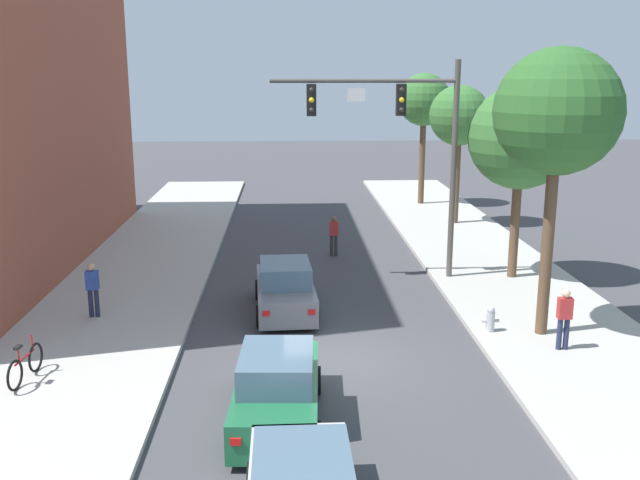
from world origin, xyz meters
name	(u,v)px	position (x,y,z in m)	size (l,w,h in m)	color
ground_plane	(333,362)	(0.00, 0.00, 0.00)	(120.00, 120.00, 0.00)	#424247
sidewalk_left	(76,364)	(-6.50, 0.00, 0.07)	(5.00, 60.00, 0.15)	#B2AFA8
sidewalk_right	(582,354)	(6.50, 0.00, 0.07)	(5.00, 60.00, 0.15)	#B2AFA8
traffic_signal_mast	(403,130)	(2.81, 7.09, 5.33)	(6.37, 0.38, 7.50)	#514C47
car_lead_grey	(285,289)	(-1.22, 3.97, 0.72)	(2.00, 4.31, 1.60)	slate
car_following_green	(277,389)	(-1.39, -3.07, 0.72)	(1.99, 4.31, 1.60)	#1E663D
pedestrian_sidewalk_left_walker	(93,287)	(-6.89, 3.35, 1.06)	(0.36, 0.22, 1.64)	#232847
pedestrian_crossing_road	(334,234)	(0.73, 10.73, 0.91)	(0.36, 0.22, 1.64)	#333338
pedestrian_sidewalk_right_walker	(564,316)	(6.02, 0.21, 1.06)	(0.36, 0.22, 1.64)	#232847
bicycle_leaning	(25,365)	(-7.31, -1.10, 0.54)	(0.24, 1.77, 0.98)	black
fire_hydrant	(491,319)	(4.51, 1.60, 0.51)	(0.48, 0.24, 0.72)	#B2B2B7
street_tree_nearest	(558,114)	(5.89, 1.40, 6.18)	(3.32, 3.32, 7.74)	brown
street_tree_second	(521,138)	(6.83, 6.96, 5.05)	(3.56, 3.56, 6.70)	brown
street_tree_third	(459,117)	(6.95, 16.21, 5.21)	(2.81, 2.81, 6.53)	brown
street_tree_farthest	(424,101)	(6.28, 21.44, 5.74)	(2.82, 2.82, 7.07)	brown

